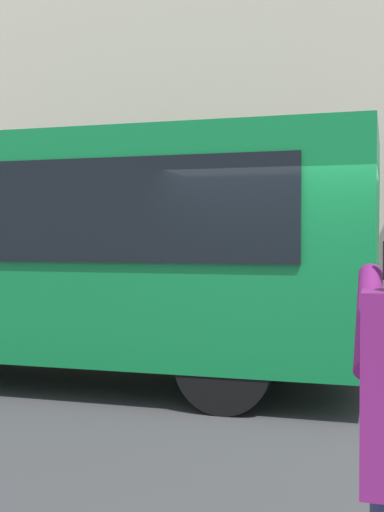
% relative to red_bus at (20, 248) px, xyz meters
% --- Properties ---
extents(ground_plane, '(60.00, 60.00, 0.00)m').
position_rel_red_bus_xyz_m(ground_plane, '(-3.68, 0.76, -1.68)').
color(ground_plane, '#38383A').
extents(building_facade_far, '(28.00, 1.55, 12.00)m').
position_rel_red_bus_xyz_m(building_facade_far, '(-3.69, -6.04, 4.30)').
color(building_facade_far, beige).
rests_on(building_facade_far, ground_plane).
extents(red_bus, '(9.05, 2.54, 3.08)m').
position_rel_red_bus_xyz_m(red_bus, '(0.00, 0.00, 0.00)').
color(red_bus, '#0F7238').
rests_on(red_bus, ground_plane).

